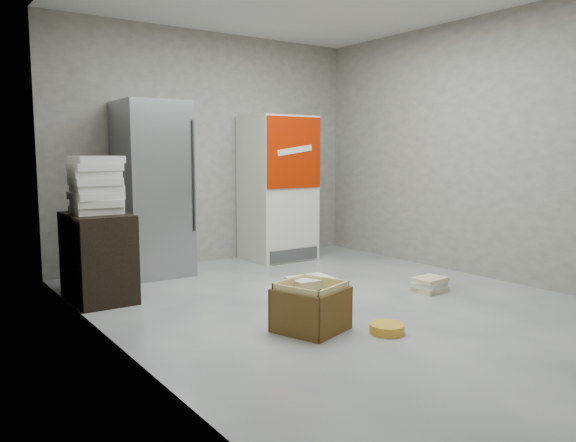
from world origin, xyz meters
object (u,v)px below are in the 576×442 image
(coke_cooler, at_px, (278,188))
(wood_shelf, at_px, (98,257))
(phonebook_stack_main, at_px, (309,298))
(cardboard_box, at_px, (311,310))
(steel_fridge, at_px, (153,189))

(coke_cooler, height_order, wood_shelf, coke_cooler)
(phonebook_stack_main, xyz_separation_m, cardboard_box, (-0.16, -0.23, -0.02))
(steel_fridge, xyz_separation_m, phonebook_stack_main, (0.38, -2.34, -0.78))
(steel_fridge, distance_m, coke_cooler, 1.65)
(phonebook_stack_main, bearing_deg, coke_cooler, 73.62)
(coke_cooler, distance_m, phonebook_stack_main, 2.76)
(wood_shelf, xyz_separation_m, cardboard_box, (1.05, -1.84, -0.25))
(steel_fridge, distance_m, phonebook_stack_main, 2.50)
(steel_fridge, height_order, cardboard_box, steel_fridge)
(steel_fridge, relative_size, phonebook_stack_main, 4.60)
(cardboard_box, bearing_deg, phonebook_stack_main, 36.55)
(steel_fridge, distance_m, wood_shelf, 1.23)
(steel_fridge, xyz_separation_m, coke_cooler, (1.65, -0.01, -0.05))
(coke_cooler, relative_size, phonebook_stack_main, 4.36)
(wood_shelf, xyz_separation_m, phonebook_stack_main, (1.21, -1.61, -0.23))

